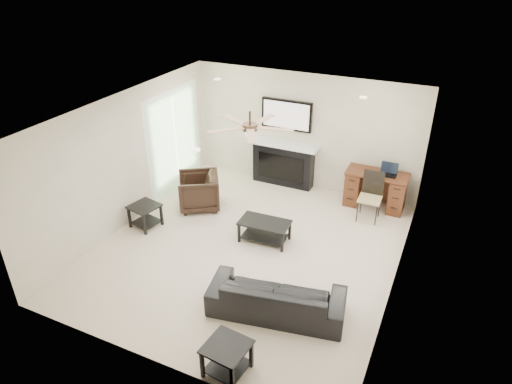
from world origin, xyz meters
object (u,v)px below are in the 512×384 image
(coffee_table, at_px, (264,231))
(fireplace_unit, at_px, (284,144))
(desk, at_px, (375,190))
(sofa, at_px, (277,296))
(armchair, at_px, (199,191))

(coffee_table, height_order, fireplace_unit, fireplace_unit)
(fireplace_unit, xyz_separation_m, desk, (2.08, -0.15, -0.57))
(sofa, height_order, armchair, armchair)
(coffee_table, bearing_deg, sofa, -63.22)
(coffee_table, bearing_deg, desk, 50.91)
(sofa, height_order, coffee_table, sofa)
(sofa, relative_size, armchair, 2.45)
(coffee_table, bearing_deg, armchair, 159.49)
(fireplace_unit, distance_m, desk, 2.16)
(fireplace_unit, height_order, desk, fireplace_unit)
(armchair, xyz_separation_m, fireplace_unit, (1.16, 1.68, 0.59))
(sofa, xyz_separation_m, fireplace_unit, (-1.44, 3.83, 0.67))
(desk, bearing_deg, sofa, -99.83)
(fireplace_unit, relative_size, desk, 1.57)
(sofa, distance_m, coffee_table, 1.84)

